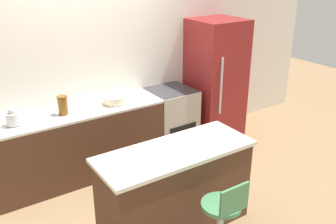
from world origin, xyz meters
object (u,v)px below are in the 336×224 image
(refrigerator, at_px, (215,81))
(mixing_bowl, at_px, (114,99))
(kettle, at_px, (13,118))
(oven_range, at_px, (171,119))
(stool_chair, at_px, (222,221))

(refrigerator, distance_m, mixing_bowl, 1.67)
(refrigerator, relative_size, mixing_bowl, 6.19)
(refrigerator, bearing_deg, kettle, 179.99)
(oven_range, bearing_deg, mixing_bowl, -177.77)
(refrigerator, relative_size, stool_chair, 2.12)
(refrigerator, distance_m, stool_chair, 2.68)
(mixing_bowl, bearing_deg, oven_range, 2.23)
(refrigerator, bearing_deg, stool_chair, -128.31)
(stool_chair, bearing_deg, mixing_bowl, 90.93)
(refrigerator, height_order, mixing_bowl, refrigerator)
(oven_range, relative_size, stool_chair, 1.06)
(mixing_bowl, bearing_deg, kettle, -180.00)
(oven_range, bearing_deg, kettle, -179.07)
(oven_range, bearing_deg, refrigerator, -2.56)
(refrigerator, relative_size, kettle, 8.65)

